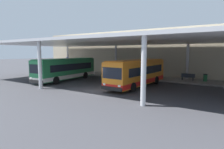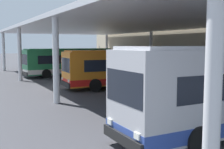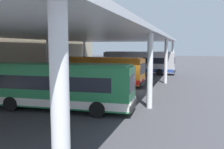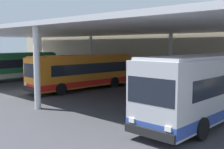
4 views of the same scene
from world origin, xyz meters
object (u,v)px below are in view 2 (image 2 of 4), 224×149
(bus_second_bay, at_px, (125,68))
(bench_waiting, at_px, (224,80))
(bus_nearest_bay, at_px, (69,62))
(banner_sign, at_px, (100,55))

(bus_second_bay, relative_size, bench_waiting, 5.91)
(bus_nearest_bay, distance_m, bus_second_bay, 10.79)
(bench_waiting, relative_size, banner_sign, 0.56)
(bench_waiting, xyz_separation_m, banner_sign, (-22.55, -0.88, 1.32))
(bus_nearest_bay, distance_m, banner_sign, 10.56)
(bus_nearest_bay, xyz_separation_m, bench_waiting, (15.08, 8.33, -0.99))
(bus_nearest_bay, bearing_deg, banner_sign, 135.07)
(bench_waiting, distance_m, banner_sign, 22.61)
(bus_second_bay, height_order, banner_sign, banner_sign)
(bus_nearest_bay, bearing_deg, bench_waiting, 28.94)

